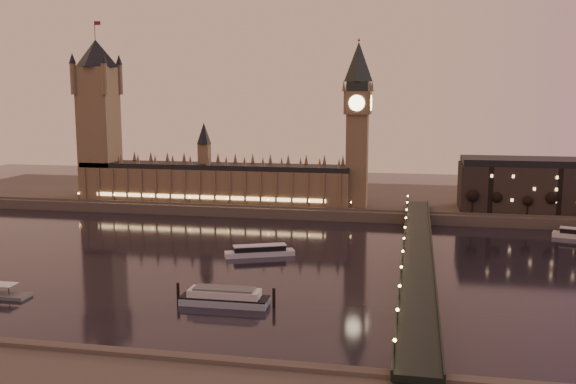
% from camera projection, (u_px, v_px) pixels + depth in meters
% --- Properties ---
extents(ground, '(700.00, 700.00, 0.00)m').
position_uv_depth(ground, '(216.00, 259.00, 299.36)').
color(ground, black).
rests_on(ground, ground).
extents(far_embankment, '(560.00, 130.00, 6.00)m').
position_uv_depth(far_embankment, '(328.00, 199.00, 453.05)').
color(far_embankment, '#423D35').
rests_on(far_embankment, ground).
extents(palace_of_westminster, '(180.00, 26.62, 52.00)m').
position_uv_depth(palace_of_westminster, '(213.00, 178.00, 421.14)').
color(palace_of_westminster, brown).
rests_on(palace_of_westminster, ground).
extents(victoria_tower, '(31.68, 31.68, 118.00)m').
position_uv_depth(victoria_tower, '(98.00, 110.00, 429.95)').
color(victoria_tower, brown).
rests_on(victoria_tower, ground).
extents(big_ben, '(17.68, 17.68, 104.00)m').
position_uv_depth(big_ben, '(358.00, 114.00, 396.54)').
color(big_ben, brown).
rests_on(big_ben, ground).
extents(westminster_bridge, '(13.20, 260.00, 15.30)m').
position_uv_depth(westminster_bridge, '(417.00, 257.00, 280.80)').
color(westminster_bridge, black).
rests_on(westminster_bridge, ground).
extents(bare_tree_0, '(6.24, 6.24, 12.69)m').
position_uv_depth(bare_tree_0, '(472.00, 198.00, 378.76)').
color(bare_tree_0, black).
rests_on(bare_tree_0, ground).
extents(bare_tree_1, '(6.24, 6.24, 12.69)m').
position_uv_depth(bare_tree_1, '(499.00, 199.00, 375.85)').
color(bare_tree_1, black).
rests_on(bare_tree_1, ground).
extents(bare_tree_2, '(6.24, 6.24, 12.69)m').
position_uv_depth(bare_tree_2, '(526.00, 200.00, 372.93)').
color(bare_tree_2, black).
rests_on(bare_tree_2, ground).
extents(bare_tree_3, '(6.24, 6.24, 12.69)m').
position_uv_depth(bare_tree_3, '(553.00, 201.00, 370.02)').
color(bare_tree_3, black).
rests_on(bare_tree_3, ground).
extents(cruise_boat_a, '(33.28, 19.48, 5.30)m').
position_uv_depth(cruise_boat_a, '(260.00, 251.00, 305.20)').
color(cruise_boat_a, silver).
rests_on(cruise_boat_a, ground).
extents(moored_barge, '(37.54, 9.54, 6.88)m').
position_uv_depth(moored_barge, '(225.00, 297.00, 234.08)').
color(moored_barge, '#92A7BA').
rests_on(moored_barge, ground).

